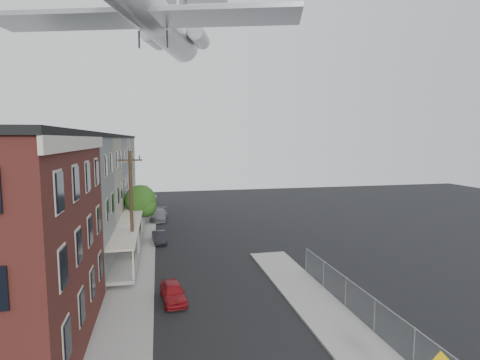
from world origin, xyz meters
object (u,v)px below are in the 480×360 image
object	(u,v)px
street_tree	(142,202)
car_mid	(159,237)
utility_pole	(131,208)
car_near	(173,292)
car_far	(159,215)
airplane	(151,13)

from	to	relation	value
street_tree	car_mid	distance (m)	4.74
utility_pole	street_tree	bearing A→B (deg)	88.11
car_near	car_far	xyz separation A→B (m)	(-0.77, 23.59, 0.10)
street_tree	car_near	world-z (taller)	street_tree
car_mid	airplane	distance (m)	19.75
street_tree	car_mid	xyz separation A→B (m)	(1.67, -3.35, -2.90)
utility_pole	street_tree	xyz separation A→B (m)	(0.33, 9.92, -1.22)
car_mid	airplane	world-z (taller)	airplane
car_near	car_far	world-z (taller)	car_far
street_tree	airplane	size ratio (longest dim) A/B	0.19
street_tree	airplane	bearing A→B (deg)	-77.67
utility_pole	car_far	world-z (taller)	utility_pole
airplane	car_mid	bearing A→B (deg)	86.40
street_tree	car_near	distance (m)	17.22
car_near	car_far	size ratio (longest dim) A/B	0.73
utility_pole	airplane	xyz separation A→B (m)	(1.79, 3.23, 15.33)
utility_pole	street_tree	world-z (taller)	utility_pole
car_near	street_tree	bearing A→B (deg)	91.79
utility_pole	car_near	world-z (taller)	utility_pole
car_mid	car_near	bearing A→B (deg)	-92.60
car_mid	car_far	xyz separation A→B (m)	(0.00, 10.15, 0.13)
car_near	airplane	bearing A→B (deg)	89.06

